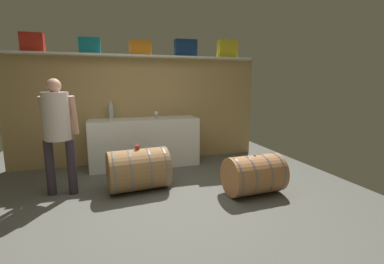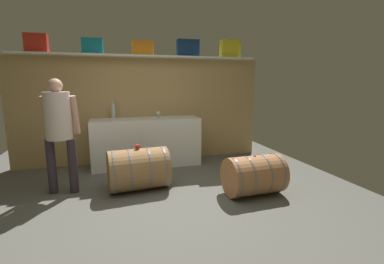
# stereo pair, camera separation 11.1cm
# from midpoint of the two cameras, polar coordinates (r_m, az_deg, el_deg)

# --- Properties ---
(ground_plane) EXTENTS (6.02, 7.87, 0.02)m
(ground_plane) POSITION_cam_midpoint_polar(r_m,az_deg,el_deg) (4.06, -6.32, -12.60)
(ground_plane) COLOR #585850
(back_wall_panel) EXTENTS (4.82, 0.10, 2.03)m
(back_wall_panel) POSITION_cam_midpoint_polar(r_m,az_deg,el_deg) (5.50, -9.60, 4.43)
(back_wall_panel) COLOR tan
(back_wall_panel) RESTS_ON ground
(high_shelf_board) EXTENTS (4.43, 0.40, 0.03)m
(high_shelf_board) POSITION_cam_midpoint_polar(r_m,az_deg,el_deg) (5.35, -9.76, 15.33)
(high_shelf_board) COLOR silver
(high_shelf_board) RESTS_ON back_wall_panel
(toolcase_red) EXTENTS (0.35, 0.21, 0.31)m
(toolcase_red) POSITION_cam_midpoint_polar(r_m,az_deg,el_deg) (5.46, -29.29, 15.91)
(toolcase_red) COLOR red
(toolcase_red) RESTS_ON high_shelf_board
(toolcase_teal) EXTENTS (0.36, 0.22, 0.27)m
(toolcase_teal) POSITION_cam_midpoint_polar(r_m,az_deg,el_deg) (5.34, -19.54, 16.56)
(toolcase_teal) COLOR #127686
(toolcase_teal) RESTS_ON high_shelf_board
(toolcase_orange) EXTENTS (0.39, 0.28, 0.26)m
(toolcase_orange) POSITION_cam_midpoint_polar(r_m,az_deg,el_deg) (5.37, -9.71, 16.89)
(toolcase_orange) COLOR orange
(toolcase_orange) RESTS_ON high_shelf_board
(toolcase_navy) EXTENTS (0.43, 0.21, 0.32)m
(toolcase_navy) POSITION_cam_midpoint_polar(r_m,az_deg,el_deg) (5.54, -0.26, 17.14)
(toolcase_navy) COLOR navy
(toolcase_navy) RESTS_ON high_shelf_board
(toolcase_yellow) EXTENTS (0.40, 0.24, 0.35)m
(toolcase_yellow) POSITION_cam_midpoint_polar(r_m,az_deg,el_deg) (5.84, 8.51, 16.80)
(toolcase_yellow) COLOR yellow
(toolcase_yellow) RESTS_ON high_shelf_board
(work_cabinet) EXTENTS (2.00, 0.60, 0.91)m
(work_cabinet) POSITION_cam_midpoint_polar(r_m,az_deg,el_deg) (5.24, -8.89, -2.08)
(work_cabinet) COLOR white
(work_cabinet) RESTS_ON ground
(wine_bottle_clear) EXTENTS (0.08, 0.08, 0.34)m
(wine_bottle_clear) POSITION_cam_midpoint_polar(r_m,az_deg,el_deg) (5.28, -15.59, 4.41)
(wine_bottle_clear) COLOR #ADBABC
(wine_bottle_clear) RESTS_ON work_cabinet
(wine_glass) EXTENTS (0.08, 0.08, 0.13)m
(wine_glass) POSITION_cam_midpoint_polar(r_m,az_deg,el_deg) (5.18, -6.47, 3.89)
(wine_glass) COLOR white
(wine_glass) RESTS_ON work_cabinet
(wine_barrel_near) EXTENTS (0.91, 0.69, 0.62)m
(wine_barrel_near) POSITION_cam_midpoint_polar(r_m,az_deg,el_deg) (4.12, -10.40, -7.65)
(wine_barrel_near) COLOR olive
(wine_barrel_near) RESTS_ON ground
(wine_barrel_far) EXTENTS (0.82, 0.60, 0.57)m
(wine_barrel_far) POSITION_cam_midpoint_polar(r_m,az_deg,el_deg) (3.99, 13.62, -8.77)
(wine_barrel_far) COLOR #A76D41
(wine_barrel_far) RESTS_ON ground
(tasting_cup) EXTENTS (0.07, 0.07, 0.06)m
(tasting_cup) POSITION_cam_midpoint_polar(r_m,az_deg,el_deg) (4.03, -10.60, -3.07)
(tasting_cup) COLOR red
(tasting_cup) RESTS_ON wine_barrel_near
(winemaker_pouring) EXTENTS (0.50, 0.41, 1.62)m
(winemaker_pouring) POSITION_cam_midpoint_polar(r_m,az_deg,el_deg) (4.17, -25.45, 1.45)
(winemaker_pouring) COLOR #342A33
(winemaker_pouring) RESTS_ON ground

